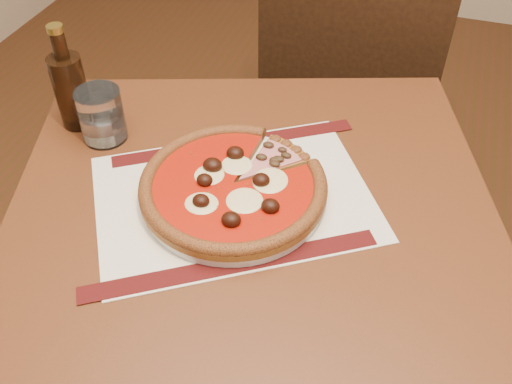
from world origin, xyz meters
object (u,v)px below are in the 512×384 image
water_glass (101,115)px  table (252,254)px  bottle (71,88)px  plate (234,193)px  pizza (233,185)px  chair_far (352,83)px

water_glass → table: bearing=-17.8°
bottle → plate: bearing=-16.2°
plate → pizza: size_ratio=0.98×
chair_far → pizza: 0.76m
chair_far → pizza: (-0.08, -0.72, 0.23)m
water_glass → bottle: bearing=161.9°
pizza → table: bearing=-30.2°
water_glass → bottle: 0.08m
chair_far → water_glass: (-0.36, -0.64, 0.25)m
table → plate: size_ratio=3.38×
plate → water_glass: (-0.28, 0.08, 0.04)m
table → chair_far: chair_far is taller
table → pizza: pizza is taller
water_glass → bottle: size_ratio=0.49×
bottle → pizza: bearing=-16.2°
pizza → plate: bearing=62.8°
table → water_glass: (-0.32, 0.10, 0.15)m
plate → bottle: size_ratio=1.48×
table → bottle: (-0.39, 0.13, 0.18)m
chair_far → water_glass: 0.78m
table → bottle: 0.45m
chair_far → plate: 0.76m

